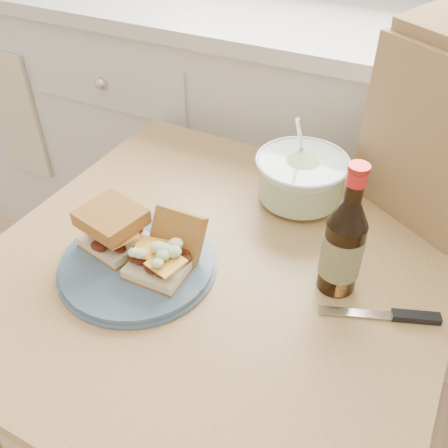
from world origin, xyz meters
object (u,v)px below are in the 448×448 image
at_px(coleslaw_bowl, 301,180).
at_px(paper_bag, 445,133).
at_px(dining_table, 216,300).
at_px(plate, 137,264).
at_px(beer_bottle, 343,245).

bearing_deg(coleslaw_bowl, paper_bag, 22.51).
xyz_separation_m(dining_table, plate, (-0.12, -0.07, 0.11)).
xyz_separation_m(plate, coleslaw_bowl, (0.20, 0.33, 0.04)).
relative_size(coleslaw_bowl, beer_bottle, 0.78).
xyz_separation_m(plate, beer_bottle, (0.34, 0.12, 0.09)).
height_order(dining_table, paper_bag, paper_bag).
bearing_deg(plate, dining_table, 31.21).
bearing_deg(coleslaw_bowl, plate, -120.38).
bearing_deg(dining_table, coleslaw_bowl, 75.57).
height_order(coleslaw_bowl, beer_bottle, beer_bottle).
height_order(beer_bottle, paper_bag, paper_bag).
bearing_deg(dining_table, paper_bag, 49.70).
distance_m(dining_table, coleslaw_bowl, 0.31).
height_order(coleslaw_bowl, paper_bag, paper_bag).
relative_size(dining_table, coleslaw_bowl, 4.35).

